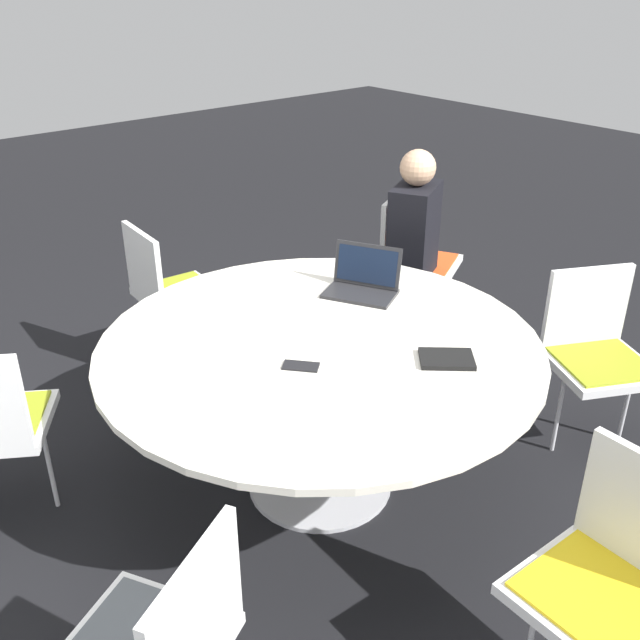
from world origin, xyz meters
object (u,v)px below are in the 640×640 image
person_0 (416,237)px  chair_1 (168,286)px  laptop (363,281)px  cell_phone (301,366)px  chair_0 (412,252)px  spiral_notebook (447,359)px  chair_5 (596,346)px  chair_4 (614,572)px

person_0 → chair_1: bearing=-57.5°
laptop → cell_phone: (-0.35, 0.66, -0.05)m
chair_0 → spiral_notebook: bearing=20.1°
laptop → chair_0: bearing=93.5°
chair_1 → chair_5: same height
chair_0 → cell_phone: bearing=2.4°
chair_0 → person_0: (-0.18, 0.18, 0.19)m
chair_4 → cell_phone: size_ratio=5.70×
chair_1 → chair_5: bearing=36.1°
chair_4 → person_0: 2.34m
chair_5 → cell_phone: 1.50m
chair_0 → chair_4: size_ratio=1.00×
chair_1 → laptop: laptop is taller
chair_5 → spiral_notebook: chair_5 is taller
chair_4 → laptop: size_ratio=2.22×
chair_0 → person_0: bearing=19.1°
chair_1 → spiral_notebook: (-1.78, -0.24, 0.23)m
chair_5 → person_0: bearing=-63.9°
cell_phone → person_0: bearing=-63.1°
chair_1 → chair_4: 2.69m
chair_0 → laptop: size_ratio=2.22×
person_0 → cell_phone: (-0.73, 1.44, 0.03)m
laptop → cell_phone: size_ratio=2.57×
chair_1 → laptop: size_ratio=2.22×
laptop → cell_phone: 0.75m
chair_1 → laptop: (-1.10, -0.44, 0.27)m
person_0 → spiral_notebook: person_0 is taller
chair_1 → person_0: 1.43m
cell_phone → chair_5: bearing=-108.3°
chair_0 → chair_5: (-1.38, 0.21, 0.00)m
chair_5 → laptop: bearing=-19.4°
person_0 → laptop: bearing=-1.0°
chair_0 → chair_1: size_ratio=1.00×
chair_1 → spiral_notebook: bearing=12.0°
chair_5 → cell_phone: chair_5 is taller
chair_0 → chair_5: same height
chair_1 → laptop: bearing=25.9°
person_0 → cell_phone: 1.62m
spiral_notebook → cell_phone: bearing=54.1°
spiral_notebook → chair_4: bearing=163.2°
chair_0 → cell_phone: 1.87m
chair_0 → chair_4: same height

